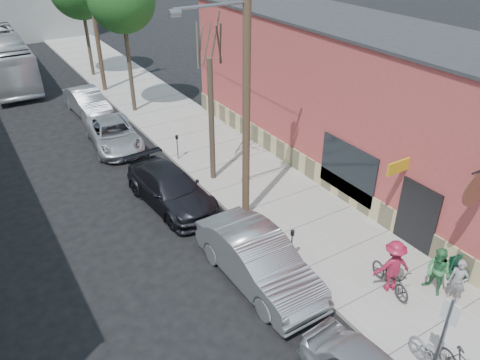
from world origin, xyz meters
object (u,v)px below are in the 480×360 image
parking_meter_near (292,240)px  bus (5,58)px  parking_meter_far (177,143)px  car_4 (87,102)px  patio_chair_a (458,270)px  car_3 (114,134)px  sign_post (443,334)px  patron_green (438,272)px  cyclist (393,266)px  tree_leafy_mid (122,0)px  car_2 (171,189)px  patron_grey (458,281)px  car_1 (258,260)px  utility_pole_near (245,87)px  patio_chair_b (459,271)px  tree_bare (211,122)px

parking_meter_near → bus: bus is taller
parking_meter_far → car_4: (-1.88, 8.47, -0.24)m
parking_meter_far → patio_chair_a: parking_meter_far is taller
car_3 → parking_meter_near: bearing=-74.8°
sign_post → patron_green: sign_post is taller
cyclist → car_3: 15.52m
sign_post → parking_meter_far: 14.71m
patio_chair_a → bus: bearing=124.4°
patio_chair_a → bus: 31.62m
tree_leafy_mid → car_2: bearing=-103.0°
patron_green → car_4: size_ratio=0.36×
patron_grey → car_1: car_1 is taller
patron_green → car_2: 10.42m
car_3 → car_4: (0.16, 5.18, 0.07)m
utility_pole_near → car_1: (-1.60, -3.34, -4.55)m
sign_post → car_1: sign_post is taller
tree_leafy_mid → patron_grey: bearing=-82.9°
parking_meter_near → patio_chair_b: bearing=-43.8°
tree_leafy_mid → car_4: 6.34m
tree_bare → car_2: bearing=-161.4°
patio_chair_a → car_2: size_ratio=0.17×
parking_meter_near → tree_leafy_mid: size_ratio=0.15×
parking_meter_far → patron_grey: size_ratio=0.82×
patio_chair_a → cyclist: 2.36m
cyclist → car_2: 9.20m
sign_post → car_3: bearing=96.8°
tree_bare → patio_chair_b: (3.35, -10.20, -2.27)m
patron_green → patio_chair_a: bearing=87.0°
car_1 → car_3: (-0.59, 12.40, -0.19)m
patio_chair_b → car_3: size_ratio=0.18×
car_3 → tree_bare: bearing=-60.1°
patio_chair_b → car_1: car_1 is taller
car_3 → patio_chair_b: bearing=-63.9°
patron_green → parking_meter_near: bearing=-141.7°
patron_grey → patron_green: size_ratio=0.92×
patio_chair_b → cyclist: (-2.10, 0.96, 0.47)m
patio_chair_b → car_4: bearing=94.9°
car_1 → bus: bus is taller
utility_pole_near → bus: 24.29m
car_3 → bus: bus is taller
tree_leafy_mid → patron_green: (2.31, -19.84, -5.49)m
sign_post → patron_grey: (2.97, 1.52, -0.93)m
car_1 → car_3: 12.41m
car_1 → patio_chair_b: bearing=-35.0°
car_1 → car_4: size_ratio=1.16×
car_4 → bus: 9.74m
patron_grey → car_3: patron_grey is taller
patio_chair_b → car_2: (-5.78, 9.38, 0.15)m
sign_post → patio_chair_b: bearing=27.5°
tree_leafy_mid → bus: 12.73m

